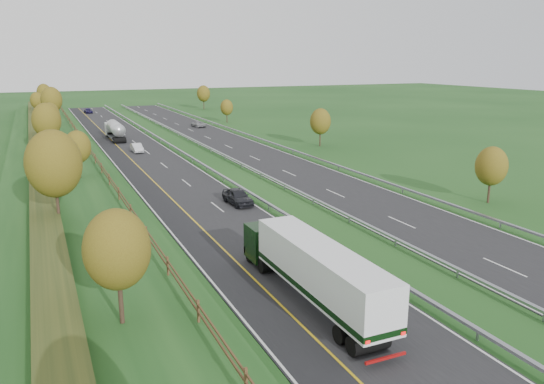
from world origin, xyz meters
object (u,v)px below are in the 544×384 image
at_px(box_lorry, 312,268).
at_px(car_dark_near, 238,196).
at_px(road_tanker, 115,130).
at_px(car_small_far, 88,111).
at_px(car_oncoming, 198,124).
at_px(car_silver_mid, 137,148).

bearing_deg(box_lorry, car_dark_near, 80.50).
distance_m(box_lorry, car_dark_near, 23.90).
height_order(road_tanker, car_dark_near, road_tanker).
relative_size(road_tanker, car_small_far, 2.52).
distance_m(box_lorry, car_small_far, 130.10).
bearing_deg(box_lorry, car_small_far, 90.28).
bearing_deg(car_oncoming, car_dark_near, 71.64).
xyz_separation_m(box_lorry, car_oncoming, (18.60, 87.78, -1.65)).
distance_m(road_tanker, car_oncoming, 23.02).
bearing_deg(road_tanker, car_silver_mid, -85.85).
xyz_separation_m(car_dark_near, car_small_far, (-4.57, 106.56, -0.18)).
relative_size(box_lorry, car_oncoming, 3.53).
xyz_separation_m(car_silver_mid, car_small_far, (-0.77, 70.01, -0.06)).
bearing_deg(car_silver_mid, car_oncoming, 55.17).
xyz_separation_m(road_tanker, car_oncoming, (19.60, 12.01, -1.18)).
bearing_deg(box_lorry, car_silver_mid, 89.87).
distance_m(road_tanker, car_dark_near, 52.49).
distance_m(car_dark_near, car_oncoming, 65.91).
relative_size(car_silver_mid, car_small_far, 0.96).
bearing_deg(car_silver_mid, box_lorry, -91.28).
distance_m(box_lorry, car_oncoming, 89.75).
distance_m(car_dark_near, car_silver_mid, 36.75).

